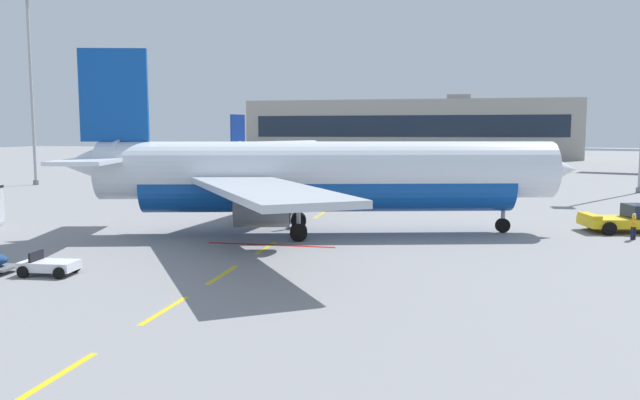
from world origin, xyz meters
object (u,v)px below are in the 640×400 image
ground_crew_worker (634,225)px  fuel_service_truck (145,179)px  apron_light_mast_near (30,67)px  catering_truck (208,185)px  airliner_foreground (320,175)px  pushback_tug (632,219)px  airliner_far_center (276,150)px

ground_crew_worker → fuel_service_truck: bearing=155.7°
apron_light_mast_near → catering_truck: bearing=-24.5°
airliner_foreground → fuel_service_truck: bearing=138.1°
catering_truck → ground_crew_worker: 37.77m
pushback_tug → catering_truck: catering_truck is taller
airliner_foreground → fuel_service_truck: airliner_foreground is taller
pushback_tug → airliner_far_center: (-45.81, 70.13, 2.27)m
pushback_tug → catering_truck: bearing=162.4°
airliner_foreground → fuel_service_truck: 32.88m
catering_truck → apron_light_mast_near: 34.58m
airliner_foreground → ground_crew_worker: size_ratio=20.03×
pushback_tug → fuel_service_truck: fuel_service_truck is taller
catering_truck → ground_crew_worker: size_ratio=4.20×
airliner_far_center → catering_truck: (10.24, -58.87, -1.53)m
fuel_service_truck → airliner_far_center: bearing=90.7°
catering_truck → airliner_foreground: bearing=-48.1°
catering_truck → apron_light_mast_near: (-29.04, 13.23, 13.32)m
ground_crew_worker → apron_light_mast_near: size_ratio=0.07×
airliner_foreground → airliner_far_center: airliner_foreground is taller
pushback_tug → apron_light_mast_near: (-64.61, 24.49, 14.07)m
catering_truck → fuel_service_truck: bearing=150.6°
airliner_foreground → fuel_service_truck: (-24.40, 21.92, -2.30)m
pushback_tug → apron_light_mast_near: bearing=159.2°
airliner_foreground → pushback_tug: 21.64m
pushback_tug → ground_crew_worker: pushback_tug is taller
fuel_service_truck → apron_light_mast_near: bearing=158.0°
airliner_foreground → catering_truck: (-14.81, 16.53, -2.30)m
airliner_far_center → apron_light_mast_near: 50.75m
fuel_service_truck → pushback_tug: bearing=-20.2°
pushback_tug → airliner_far_center: airliner_far_center is taller
pushback_tug → fuel_service_truck: 48.14m
airliner_far_center → apron_light_mast_near: bearing=-112.4°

